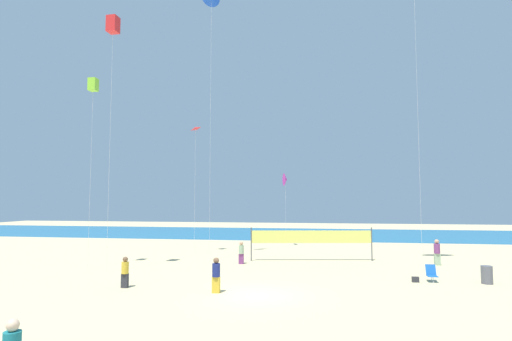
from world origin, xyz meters
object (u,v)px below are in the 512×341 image
object	(u,v)px
beachgoer_mustard_shirt	(125,271)
volleyball_net	(311,238)
beach_handbag	(415,279)
kite_magenta_delta	(285,180)
beachgoer_navy_shirt	(216,274)
kite_red_box	(113,25)
kite_lime_box	(93,85)
beachgoer_plum_shirt	(437,251)
beachgoer_sage_shirt	(241,252)
trash_barrel	(487,275)
kite_red_diamond	(195,129)
folding_beach_chair	(431,273)

from	to	relation	value
beachgoer_mustard_shirt	volleyball_net	xyz separation A→B (m)	(9.04, 10.55, 0.82)
beach_handbag	kite_magenta_delta	bearing A→B (deg)	117.99
volleyball_net	beach_handbag	size ratio (longest dim) A/B	24.22
beachgoer_navy_shirt	kite_red_box	bearing A→B (deg)	171.45
kite_lime_box	kite_red_box	size ratio (longest dim) A/B	0.78
beachgoer_mustard_shirt	kite_red_box	world-z (taller)	kite_red_box
beachgoer_plum_shirt	beachgoer_sage_shirt	bearing A→B (deg)	25.63
beachgoer_mustard_shirt	volleyball_net	distance (m)	13.92
beach_handbag	kite_magenta_delta	size ratio (longest dim) A/B	0.05
trash_barrel	kite_red_diamond	bearing A→B (deg)	154.52
folding_beach_chair	trash_barrel	bearing A→B (deg)	1.15
trash_barrel	kite_lime_box	xyz separation A→B (m)	(-23.40, 1.07, 11.52)
beachgoer_mustard_shirt	kite_red_diamond	xyz separation A→B (m)	(-0.58, 12.90, 9.50)
beach_handbag	kite_red_diamond	xyz separation A→B (m)	(-15.27, 9.16, 10.17)
beachgoer_plum_shirt	kite_magenta_delta	world-z (taller)	kite_magenta_delta
beachgoer_mustard_shirt	kite_red_box	distance (m)	15.42
kite_magenta_delta	kite_red_box	bearing A→B (deg)	-121.61
kite_red_box	beachgoer_sage_shirt	bearing A→B (deg)	31.69
kite_magenta_delta	kite_red_box	world-z (taller)	kite_red_box
beachgoer_plum_shirt	volleyball_net	distance (m)	8.46
beachgoer_mustard_shirt	kite_lime_box	size ratio (longest dim) A/B	0.12
folding_beach_chair	trash_barrel	world-z (taller)	trash_barrel
beachgoer_navy_shirt	kite_red_box	size ratio (longest dim) A/B	0.10
kite_red_box	beachgoer_plum_shirt	bearing A→B (deg)	16.44
beachgoer_plum_shirt	kite_lime_box	distance (m)	25.59
beachgoer_navy_shirt	kite_red_diamond	distance (m)	17.14
beachgoer_sage_shirt	folding_beach_chair	size ratio (longest dim) A/B	1.73
beachgoer_plum_shirt	folding_beach_chair	bearing A→B (deg)	91.39
volleyball_net	beach_handbag	world-z (taller)	volleyball_net
folding_beach_chair	kite_red_diamond	size ratio (longest dim) A/B	0.08
kite_magenta_delta	kite_red_diamond	distance (m)	10.27
beachgoer_sage_shirt	trash_barrel	distance (m)	14.71
beachgoer_sage_shirt	kite_magenta_delta	xyz separation A→B (m)	(2.14, 10.94, 5.54)
volleyball_net	beachgoer_sage_shirt	bearing A→B (deg)	-155.25
beachgoer_mustard_shirt	beachgoer_navy_shirt	bearing A→B (deg)	-145.50
beachgoer_sage_shirt	kite_red_box	bearing A→B (deg)	162.82
volleyball_net	kite_red_box	distance (m)	19.61
beachgoer_navy_shirt	beach_handbag	bearing A→B (deg)	41.55
folding_beach_chair	kite_red_box	distance (m)	23.97
kite_red_box	beachgoer_mustard_shirt	bearing A→B (deg)	-50.40
beachgoer_plum_shirt	kite_magenta_delta	bearing A→B (deg)	-21.43
beachgoer_sage_shirt	kite_red_diamond	distance (m)	11.60
beach_handbag	beachgoer_plum_shirt	bearing A→B (deg)	65.69
beachgoer_navy_shirt	volleyball_net	size ratio (longest dim) A/B	0.19
volleyball_net	beach_handbag	bearing A→B (deg)	-50.33
volleyball_net	kite_red_box	size ratio (longest dim) A/B	0.54
kite_magenta_delta	kite_lime_box	xyz separation A→B (m)	(-11.52, -14.32, 5.63)
beachgoer_plum_shirt	beachgoer_mustard_shirt	distance (m)	20.04
beachgoer_navy_shirt	beachgoer_sage_shirt	world-z (taller)	beachgoer_navy_shirt
folding_beach_chair	kite_magenta_delta	bearing A→B (deg)	124.97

